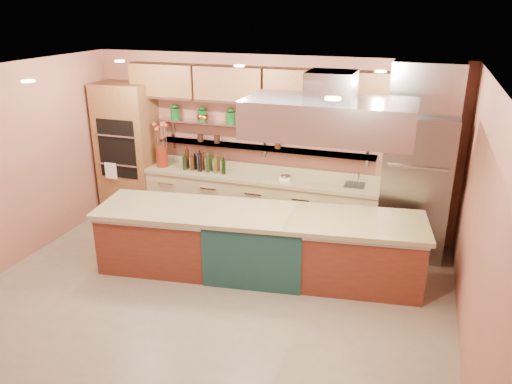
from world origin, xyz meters
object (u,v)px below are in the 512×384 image
(copper_kettle, at_px, (204,117))
(island, at_px, (258,243))
(refrigerator, at_px, (415,186))
(green_canister, at_px, (246,119))
(kitchen_scale, at_px, (286,177))
(flower_vase, at_px, (162,156))

(copper_kettle, bearing_deg, island, -46.95)
(refrigerator, height_order, green_canister, refrigerator)
(copper_kettle, xyz_separation_m, green_canister, (0.74, 0.00, 0.03))
(island, bearing_deg, kitchen_scale, 81.63)
(refrigerator, relative_size, kitchen_scale, 12.38)
(refrigerator, relative_size, copper_kettle, 12.81)
(island, bearing_deg, refrigerator, 26.39)
(flower_vase, height_order, copper_kettle, copper_kettle)
(kitchen_scale, bearing_deg, copper_kettle, 173.31)
(island, height_order, green_canister, green_canister)
(flower_vase, bearing_deg, island, -31.90)
(refrigerator, relative_size, green_canister, 11.20)
(island, height_order, flower_vase, flower_vase)
(refrigerator, xyz_separation_m, copper_kettle, (-3.43, 0.23, 0.73))
(green_canister, bearing_deg, refrigerator, -4.89)
(island, bearing_deg, flower_vase, 140.14)
(refrigerator, relative_size, flower_vase, 6.02)
(copper_kettle, height_order, green_canister, green_canister)
(flower_vase, xyz_separation_m, green_canister, (1.44, 0.22, 0.70))
(refrigerator, relative_size, island, 0.48)
(kitchen_scale, height_order, copper_kettle, copper_kettle)
(flower_vase, xyz_separation_m, kitchen_scale, (2.18, 0.00, -0.13))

